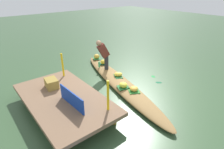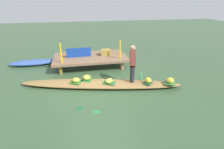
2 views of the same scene
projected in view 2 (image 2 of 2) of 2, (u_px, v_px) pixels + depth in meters
canal_water at (100, 86)px, 6.11m from camera, size 40.00×40.00×0.00m
dock_platform at (90, 58)px, 7.86m from camera, size 3.20×1.80×0.45m
vendor_boat at (100, 84)px, 6.07m from camera, size 5.54×1.96×0.19m
moored_boat at (33, 63)px, 8.06m from camera, size 2.10×0.69×0.24m
leaf_mat_0 at (148, 83)px, 5.92m from camera, size 0.41×0.41×0.01m
banana_bunch_0 at (148, 80)px, 5.88m from camera, size 0.26×0.28×0.19m
leaf_mat_1 at (87, 80)px, 6.15m from camera, size 0.45×0.46×0.01m
banana_bunch_1 at (87, 77)px, 6.12m from camera, size 0.30×0.30×0.17m
leaf_mat_2 at (170, 83)px, 5.89m from camera, size 0.46×0.44×0.01m
banana_bunch_2 at (170, 80)px, 5.85m from camera, size 0.28×0.29×0.20m
leaf_mat_3 at (109, 83)px, 5.92m from camera, size 0.49×0.42×0.01m
banana_bunch_3 at (109, 81)px, 5.89m from camera, size 0.35×0.36×0.15m
leaf_mat_4 at (76, 82)px, 5.98m from camera, size 0.49×0.47×0.01m
banana_bunch_4 at (76, 80)px, 5.95m from camera, size 0.29×0.30×0.14m
vendor_person at (133, 62)px, 5.84m from camera, size 0.29×0.53×1.20m
water_bottle at (141, 77)px, 6.12m from camera, size 0.07×0.07×0.23m
market_banner at (79, 53)px, 7.67m from camera, size 1.06×0.08×0.41m
railing_post_west at (61, 53)px, 6.92m from camera, size 0.06×0.06×0.79m
railing_post_east at (120, 50)px, 7.37m from camera, size 0.06×0.06×0.79m
produce_crate at (106, 52)px, 7.94m from camera, size 0.47×0.37×0.27m
drifting_plant_0 at (96, 111)px, 4.72m from camera, size 0.24×0.21×0.01m
drifting_plant_1 at (79, 109)px, 4.85m from camera, size 0.26×0.26×0.01m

